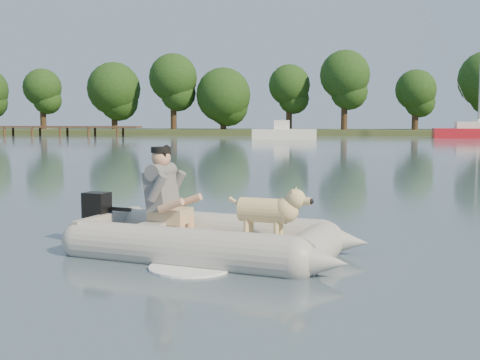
# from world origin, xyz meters

# --- Properties ---
(water) EXTENTS (160.00, 160.00, 0.00)m
(water) POSITION_xyz_m (0.00, 0.00, 0.00)
(water) COLOR slate
(water) RESTS_ON ground
(shore_bank) EXTENTS (160.00, 12.00, 0.70)m
(shore_bank) POSITION_xyz_m (0.00, 62.00, 0.25)
(shore_bank) COLOR #47512D
(shore_bank) RESTS_ON water
(dock) EXTENTS (18.00, 2.00, 1.04)m
(dock) POSITION_xyz_m (-26.00, 52.00, 0.52)
(dock) COLOR #4C331E
(dock) RESTS_ON water
(treeline) EXTENTS (71.02, 7.35, 9.27)m
(treeline) POSITION_xyz_m (-3.71, 61.11, 5.48)
(treeline) COLOR #332316
(treeline) RESTS_ON shore_bank
(dinghy) EXTENTS (5.45, 4.57, 1.37)m
(dinghy) POSITION_xyz_m (-0.25, 0.10, 0.58)
(dinghy) COLOR #9C9C97
(dinghy) RESTS_ON water
(man) EXTENTS (0.85, 0.77, 1.07)m
(man) POSITION_xyz_m (-0.91, 0.32, 0.77)
(man) COLOR #5E5F63
(man) RESTS_ON dinghy
(dog) EXTENTS (0.97, 0.55, 0.61)m
(dog) POSITION_xyz_m (0.38, -0.01, 0.51)
(dog) COLOR tan
(dog) RESTS_ON dinghy
(outboard_motor) EXTENTS (0.47, 0.38, 0.78)m
(outboard_motor) POSITION_xyz_m (-1.84, 0.51, 0.31)
(outboard_motor) COLOR black
(outboard_motor) RESTS_ON dinghy
(motorboat) EXTENTS (5.73, 2.37, 2.39)m
(motorboat) POSITION_xyz_m (-1.96, 44.85, 1.09)
(motorboat) COLOR white
(motorboat) RESTS_ON water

